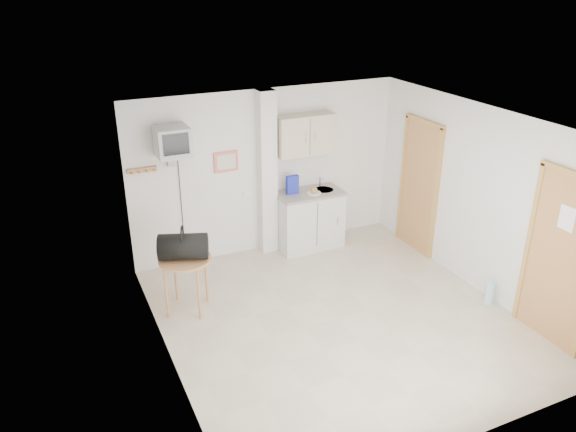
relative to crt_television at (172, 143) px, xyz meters
name	(u,v)px	position (x,y,z in m)	size (l,w,h in m)	color
ground	(337,318)	(1.45, -2.02, -1.94)	(4.50, 4.50, 0.00)	#BBAE97
room_envelope	(356,200)	(1.69, -1.93, -0.40)	(4.24, 4.54, 2.55)	white
kitchenette	(308,198)	(2.02, -0.02, -1.13)	(1.03, 0.58, 2.10)	silver
crt_television	(172,143)	(0.00, 0.00, 0.00)	(0.44, 0.45, 2.15)	slate
round_table	(185,265)	(-0.20, -1.03, -1.28)	(0.66, 0.66, 0.75)	#C58749
duffel_bag	(183,246)	(-0.21, -1.04, -1.02)	(0.68, 0.52, 0.45)	black
water_bottle	(490,293)	(3.43, -2.55, -1.78)	(0.12, 0.12, 0.35)	#A6D2E9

